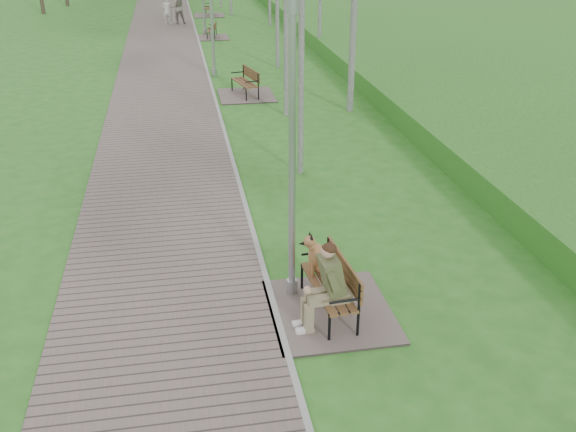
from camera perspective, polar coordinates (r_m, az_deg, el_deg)
name	(u,v)px	position (r m, az deg, el deg)	size (l,w,h in m)	color
ground	(289,359)	(9.44, 0.05, -12.57)	(120.00, 120.00, 0.00)	#2D6E21
walkway	(163,57)	(29.39, -11.09, 13.72)	(3.50, 67.00, 0.04)	#71615B
kerb	(203,55)	(29.42, -7.59, 13.98)	(0.10, 67.00, 0.05)	#999993
embankment	(472,53)	(30.94, 16.05, 13.76)	(14.00, 70.00, 1.60)	#499033
bench_main	(326,289)	(10.11, 3.37, -6.50)	(1.92, 2.14, 1.68)	#71615B
bench_second	(245,90)	(22.58, -3.84, 11.12)	(1.88, 2.09, 1.16)	#71615B
bench_third	(212,34)	(33.67, -6.77, 15.74)	(1.56, 1.73, 0.96)	#71615B
bench_far	(208,12)	(41.18, -7.09, 17.54)	(1.79, 1.98, 1.10)	#71615B
lamp_post_near	(292,170)	(9.84, 0.37, 4.07)	(0.18, 0.18, 4.77)	#A3A6AB
lamp_post_second	(211,11)	(25.18, -6.82, 17.63)	(0.20, 0.20, 5.18)	#A3A6AB
pedestrian_near	(167,11)	(38.20, -10.68, 17.51)	(0.54, 0.35, 1.48)	white
pedestrian_far	(177,7)	(38.07, -9.83, 17.81)	(0.89, 0.69, 1.83)	gray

